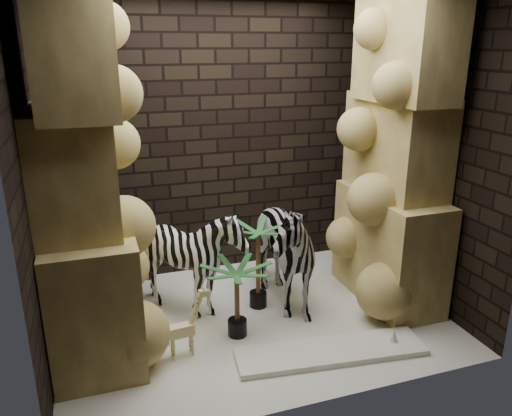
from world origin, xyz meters
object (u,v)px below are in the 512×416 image
object	(u,v)px
zebra_left	(192,265)
surfboard	(331,351)
palm_back	(237,300)
zebra_right	(274,239)
palm_front	(258,266)
giraffe_toy	(181,323)

from	to	relation	value
zebra_left	surfboard	bearing A→B (deg)	-46.40
zebra_left	palm_back	size ratio (longest dim) A/B	1.59
zebra_right	zebra_left	size ratio (longest dim) A/B	1.26
zebra_right	zebra_left	distance (m)	0.82
zebra_right	palm_front	bearing A→B (deg)	179.39
giraffe_toy	palm_back	bearing A→B (deg)	10.32
palm_back	giraffe_toy	bearing A→B (deg)	-163.31
giraffe_toy	surfboard	distance (m)	1.27
palm_front	zebra_left	bearing A→B (deg)	171.69
zebra_right	palm_back	xyz separation A→B (m)	(-0.51, -0.44, -0.35)
zebra_left	surfboard	size ratio (longest dim) A/B	0.68
palm_back	surfboard	world-z (taller)	palm_back
palm_front	palm_back	distance (m)	0.56
zebra_right	giraffe_toy	distance (m)	1.25
zebra_left	palm_back	bearing A→B (deg)	-59.65
zebra_right	palm_back	size ratio (longest dim) A/B	2.00
zebra_left	palm_front	distance (m)	0.63
zebra_left	zebra_right	bearing A→B (deg)	-4.08
zebra_left	palm_back	distance (m)	0.61
palm_front	palm_back	xyz separation A→B (m)	(-0.34, -0.43, -0.09)
giraffe_toy	palm_front	world-z (taller)	palm_front
zebra_right	giraffe_toy	size ratio (longest dim) A/B	2.26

